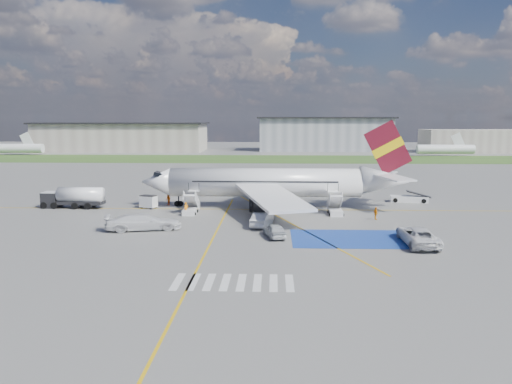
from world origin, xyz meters
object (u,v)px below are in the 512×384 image
car_silver_a (274,230)px  airliner (276,183)px  fuel_tanker (74,199)px  car_silver_b (262,219)px  gpu_cart (148,202)px  van_white_b (143,219)px  van_white_a (418,232)px  belt_loader (409,199)px

car_silver_a → airliner: bearing=-105.6°
fuel_tanker → car_silver_b: bearing=-19.3°
gpu_cart → van_white_b: 13.50m
car_silver_a → van_white_a: bearing=156.3°
car_silver_b → van_white_a: 17.00m
car_silver_b → belt_loader: bearing=-128.3°
airliner → van_white_b: bearing=-134.5°
airliner → fuel_tanker: 27.73m
fuel_tanker → van_white_a: size_ratio=1.41×
airliner → belt_loader: (19.46, 4.80, -2.97)m
belt_loader → car_silver_b: belt_loader is taller
gpu_cart → car_silver_b: size_ratio=0.50×
car_silver_a → fuel_tanker: bearing=-45.0°
gpu_cart → van_white_a: bearing=-8.7°
car_silver_a → gpu_cart: bearing=-57.9°
fuel_tanker → van_white_a: (41.29, -18.11, -0.07)m
gpu_cart → belt_loader: bearing=31.6°
airliner → belt_loader: bearing=13.9°
car_silver_b → van_white_a: van_white_a is taller
airliner → car_silver_a: airliner is taller
car_silver_a → van_white_b: size_ratio=0.69×
fuel_tanker → belt_loader: size_ratio=1.45×
belt_loader → van_white_b: van_white_b is taller
fuel_tanker → car_silver_b: size_ratio=1.73×
airliner → van_white_a: bearing=-55.3°
car_silver_b → van_white_b: 13.13m
car_silver_a → car_silver_b: size_ratio=0.86×
gpu_cart → van_white_b: (2.78, -13.20, 0.39)m
van_white_b → van_white_a: bearing=-113.5°
fuel_tanker → gpu_cart: size_ratio=3.43×
fuel_tanker → van_white_a: fuel_tanker is taller
belt_loader → car_silver_a: (-19.69, -22.42, 0.30)m
belt_loader → van_white_a: (-5.75, -24.61, 0.71)m
fuel_tanker → gpu_cart: 10.25m
car_silver_b → airliner: bearing=-85.1°
fuel_tanker → van_white_b: 18.48m
fuel_tanker → gpu_cart: fuel_tanker is taller
van_white_a → belt_loader: bearing=-102.5°
gpu_cart → car_silver_b: 19.11m
van_white_a → van_white_b: bearing=-9.4°
car_silver_b → van_white_b: van_white_b is taller
fuel_tanker → airliner: bearing=6.8°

